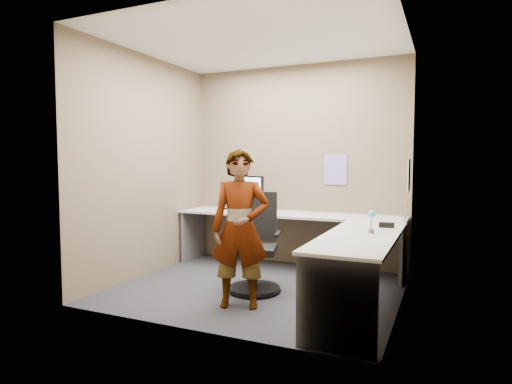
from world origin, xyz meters
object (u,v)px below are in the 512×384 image
at_px(person, 240,229).
at_px(desk, 306,233).
at_px(monitor, 251,189).
at_px(office_chair, 255,251).

bearing_deg(person, desk, 50.23).
bearing_deg(monitor, office_chair, -41.94).
height_order(monitor, office_chair, monitor).
distance_m(desk, person, 1.07).
height_order(desk, office_chair, office_chair).
bearing_deg(person, monitor, 90.76).
relative_size(desk, monitor, 6.88).
xyz_separation_m(monitor, person, (0.61, -1.56, -0.28)).
relative_size(desk, office_chair, 2.84).
bearing_deg(monitor, desk, -9.62).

